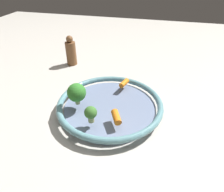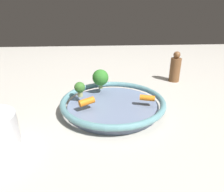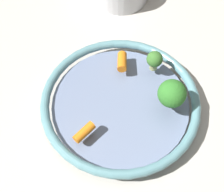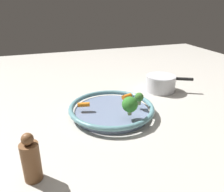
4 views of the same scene
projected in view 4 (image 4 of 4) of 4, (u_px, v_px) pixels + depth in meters
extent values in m
plane|color=#B7B2A8|center=(111.00, 115.00, 0.94)|extent=(2.58, 2.58, 0.00)
cylinder|color=slate|center=(111.00, 112.00, 0.94)|extent=(0.31, 0.31, 0.02)
torus|color=#5B8D95|center=(111.00, 108.00, 0.93)|extent=(0.35, 0.35, 0.02)
cylinder|color=orange|center=(84.00, 105.00, 0.91)|extent=(0.05, 0.03, 0.02)
cylinder|color=orange|center=(127.00, 97.00, 0.98)|extent=(0.05, 0.04, 0.03)
cylinder|color=#9CA466|center=(139.00, 102.00, 0.93)|extent=(0.02, 0.02, 0.02)
sphere|color=#3A6F2C|center=(139.00, 97.00, 0.92)|extent=(0.04, 0.04, 0.04)
cylinder|color=#96AB66|center=(130.00, 113.00, 0.85)|extent=(0.02, 0.02, 0.02)
sphere|color=#317729|center=(130.00, 104.00, 0.83)|extent=(0.06, 0.06, 0.06)
cylinder|color=brown|center=(31.00, 162.00, 0.59)|extent=(0.05, 0.05, 0.11)
sphere|color=brown|center=(27.00, 139.00, 0.56)|extent=(0.03, 0.03, 0.03)
cylinder|color=silver|center=(160.00, 83.00, 1.17)|extent=(0.15, 0.15, 0.08)
cylinder|color=black|center=(185.00, 79.00, 1.15)|extent=(0.08, 0.05, 0.02)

